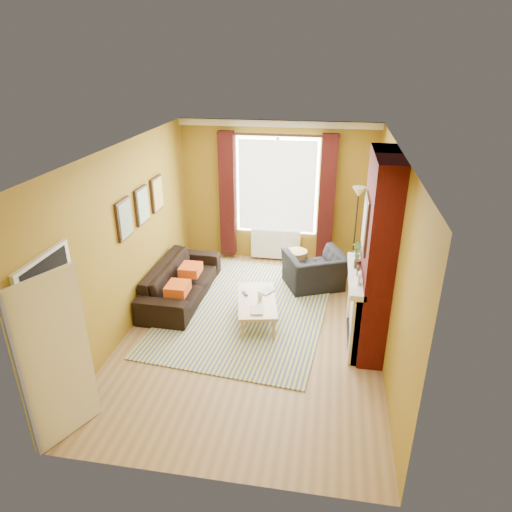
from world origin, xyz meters
name	(u,v)px	position (x,y,z in m)	size (l,w,h in m)	color
ground	(253,330)	(0.00, 0.00, 0.00)	(5.50, 5.50, 0.00)	olive
room_walls	(299,244)	(0.64, 0.28, 1.39)	(3.82, 5.54, 2.83)	olive
striped_rug	(247,309)	(-0.21, 0.59, 0.01)	(2.90, 3.79, 0.02)	#32478B
sofa	(181,281)	(-1.42, 0.83, 0.32)	(2.16, 0.85, 0.63)	black
armchair	(315,271)	(0.86, 1.59, 0.33)	(1.02, 0.89, 0.66)	black
coffee_table	(257,302)	(0.01, 0.27, 0.35)	(0.81, 1.27, 0.39)	tan
wicker_stool	(296,263)	(0.48, 2.00, 0.26)	(0.50, 0.50, 0.52)	olive
floor_lamp	(357,206)	(1.55, 2.36, 1.35)	(0.30, 0.30, 1.71)	black
book_a	(250,310)	(-0.03, -0.09, 0.40)	(0.19, 0.26, 0.02)	#999999
book_b	(262,289)	(0.04, 0.60, 0.40)	(0.18, 0.25, 0.02)	#999999
mug	(260,297)	(0.06, 0.28, 0.43)	(0.09, 0.09, 0.08)	#999999
tv_remote	(245,293)	(-0.21, 0.41, 0.40)	(0.12, 0.16, 0.02)	#232325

